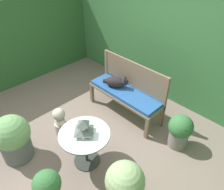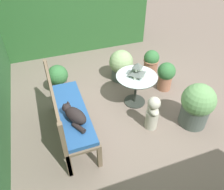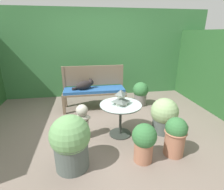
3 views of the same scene
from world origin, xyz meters
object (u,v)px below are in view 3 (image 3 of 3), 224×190
at_px(potted_plant_table_far, 144,141).
at_px(potted_plant_bench_right, 71,142).
at_px(garden_bust, 83,121).
at_px(potted_plant_bench_left, 164,115).
at_px(patio_table, 121,111).
at_px(potted_plant_table_near, 140,93).
at_px(garden_bench, 94,91).
at_px(cat, 85,85).
at_px(pagoda_birdhouse, 121,98).
at_px(potted_plant_patio_mid, 175,136).

bearing_deg(potted_plant_table_far, potted_plant_bench_right, 177.86).
height_order(garden_bust, potted_plant_bench_left, potted_plant_bench_left).
bearing_deg(potted_plant_bench_right, patio_table, 40.34).
relative_size(patio_table, potted_plant_table_near, 1.21).
bearing_deg(garden_bench, cat, -177.66).
distance_m(garden_bust, potted_plant_bench_left, 1.47).
xyz_separation_m(garden_bench, pagoda_birdhouse, (0.38, -1.23, 0.27)).
distance_m(pagoda_birdhouse, potted_plant_bench_right, 1.11).
xyz_separation_m(garden_bust, potted_plant_bench_right, (-0.15, -0.70, 0.08)).
bearing_deg(potted_plant_bench_right, garden_bench, 77.07).
distance_m(cat, potted_plant_table_far, 2.12).
height_order(cat, garden_bust, cat).
bearing_deg(garden_bust, patio_table, 7.42).
bearing_deg(garden_bust, potted_plant_table_near, 49.24).
height_order(cat, potted_plant_table_far, cat).
bearing_deg(pagoda_birdhouse, potted_plant_table_far, -75.93).
bearing_deg(pagoda_birdhouse, cat, 116.00).
bearing_deg(garden_bench, potted_plant_bench_left, -46.96).
bearing_deg(patio_table, garden_bust, 179.26).
bearing_deg(patio_table, potted_plant_bench_left, -2.45).
height_order(cat, potted_plant_table_near, cat).
bearing_deg(potted_plant_table_near, pagoda_birdhouse, -121.63).
xyz_separation_m(potted_plant_table_near, potted_plant_bench_right, (-1.60, -1.96, 0.08)).
xyz_separation_m(potted_plant_bench_left, potted_plant_bench_right, (-1.62, -0.66, 0.06)).
bearing_deg(potted_plant_bench_left, potted_plant_patio_mid, -100.52).
xyz_separation_m(patio_table, potted_plant_table_far, (0.18, -0.73, -0.14)).
height_order(patio_table, pagoda_birdhouse, pagoda_birdhouse).
height_order(garden_bench, potted_plant_table_near, potted_plant_table_near).
relative_size(cat, garden_bust, 0.82).
xyz_separation_m(garden_bust, potted_plant_table_near, (1.44, 1.26, 0.00)).
bearing_deg(potted_plant_table_near, potted_plant_table_far, -106.65).
distance_m(cat, potted_plant_table_near, 1.41).
bearing_deg(garden_bench, potted_plant_table_far, -74.10).
xyz_separation_m(garden_bench, potted_plant_bench_left, (1.18, -1.26, -0.10)).
relative_size(potted_plant_bench_left, potted_plant_table_far, 1.12).
height_order(potted_plant_table_far, potted_plant_bench_right, potted_plant_bench_right).
height_order(garden_bench, potted_plant_bench_left, potted_plant_bench_left).
height_order(garden_bench, garden_bust, garden_bust).
distance_m(pagoda_birdhouse, potted_plant_table_far, 0.84).
relative_size(patio_table, potted_plant_bench_left, 1.10).
xyz_separation_m(potted_plant_table_near, potted_plant_table_far, (-0.60, -2.00, 0.00)).
distance_m(potted_plant_bench_left, potted_plant_table_far, 0.93).
bearing_deg(cat, garden_bust, -121.96).
bearing_deg(potted_plant_bench_left, garden_bust, 178.32).
relative_size(potted_plant_table_near, potted_plant_bench_left, 0.91).
bearing_deg(potted_plant_table_near, potted_plant_patio_mid, -92.76).
xyz_separation_m(potted_plant_table_far, potted_plant_patio_mid, (0.50, 0.06, -0.00)).
relative_size(garden_bench, potted_plant_bench_left, 2.24).
bearing_deg(potted_plant_patio_mid, patio_table, 135.82).
relative_size(potted_plant_table_near, potted_plant_table_far, 1.02).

